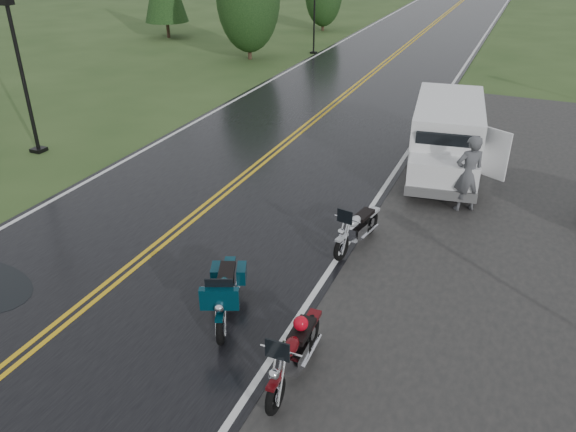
% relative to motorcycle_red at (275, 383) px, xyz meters
% --- Properties ---
extents(ground, '(120.00, 120.00, 0.00)m').
position_rel_motorcycle_red_xyz_m(ground, '(-4.33, 2.01, -0.59)').
color(ground, '#2D471E').
rests_on(ground, ground).
extents(road, '(8.00, 100.00, 0.04)m').
position_rel_motorcycle_red_xyz_m(road, '(-4.33, 12.01, -0.57)').
color(road, black).
rests_on(road, ground).
extents(motorcycle_red, '(0.78, 2.03, 1.19)m').
position_rel_motorcycle_red_xyz_m(motorcycle_red, '(0.00, 0.00, 0.00)').
color(motorcycle_red, '#4F090D').
rests_on(motorcycle_red, ground).
extents(motorcycle_teal, '(1.47, 2.16, 1.20)m').
position_rel_motorcycle_red_xyz_m(motorcycle_teal, '(-1.46, 1.01, 0.01)').
color(motorcycle_teal, '#052A37').
rests_on(motorcycle_teal, ground).
extents(motorcycle_silver, '(1.01, 1.98, 1.11)m').
position_rel_motorcycle_red_xyz_m(motorcycle_silver, '(-0.44, 4.28, -0.04)').
color(motorcycle_silver, '#AEB1B7').
rests_on(motorcycle_silver, ground).
extents(van_white, '(2.56, 5.26, 1.99)m').
position_rel_motorcycle_red_xyz_m(van_white, '(0.15, 8.29, 0.40)').
color(van_white, white).
rests_on(van_white, ground).
extents(person_at_van, '(0.84, 0.76, 1.93)m').
position_rel_motorcycle_red_xyz_m(person_at_van, '(1.59, 7.75, 0.37)').
color(person_at_van, '#4D4E52').
rests_on(person_at_van, ground).
extents(lamp_post_near_left, '(0.41, 0.41, 4.83)m').
position_rel_motorcycle_red_xyz_m(lamp_post_near_left, '(-11.13, 6.67, 1.82)').
color(lamp_post_near_left, black).
rests_on(lamp_post_near_left, ground).
extents(lamp_post_far_left, '(0.32, 0.32, 3.76)m').
position_rel_motorcycle_red_xyz_m(lamp_post_far_left, '(-8.53, 23.81, 1.28)').
color(lamp_post_far_left, black).
rests_on(lamp_post_far_left, ground).
extents(tree_left_mid, '(3.22, 3.22, 5.04)m').
position_rel_motorcycle_red_xyz_m(tree_left_mid, '(-11.07, 21.17, 1.92)').
color(tree_left_mid, '#1E3D19').
rests_on(tree_left_mid, ground).
extents(tree_left_far, '(2.38, 2.38, 3.65)m').
position_rel_motorcycle_red_xyz_m(tree_left_far, '(-10.58, 30.84, 1.23)').
color(tree_left_far, '#1E3D19').
rests_on(tree_left_far, ground).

